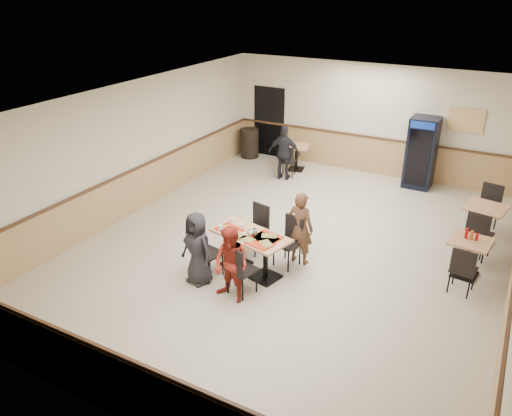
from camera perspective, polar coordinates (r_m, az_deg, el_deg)
The scene contains 20 objects.
ground at distance 10.26m, azimuth 4.19°, elevation -4.53°, with size 10.00×10.00×0.00m, color beige.
room_shell at distance 11.76m, azimuth 17.42°, elevation 1.46°, with size 10.00×10.00×10.00m.
main_table at distance 9.20m, azimuth -0.62°, elevation -4.46°, with size 1.58×1.04×0.78m.
main_chairs at distance 9.25m, azimuth -0.86°, elevation -4.48°, with size 1.64×1.95×0.99m.
diner_woman_left at distance 8.88m, azimuth -6.72°, elevation -4.62°, with size 0.67×0.43×1.36m, color black.
diner_woman_right at distance 8.35m, azimuth -2.86°, elevation -6.52°, with size 0.66×0.51×1.36m, color maroon.
diner_man_opposite at distance 9.45m, azimuth 5.09°, elevation -2.30°, with size 0.53×0.35×1.45m, color brown.
lone_diner at distance 13.47m, azimuth 3.26°, elevation 6.31°, with size 0.87×0.36×1.49m, color black.
tabletop_clutter at distance 9.01m, azimuth -0.64°, elevation -3.08°, with size 1.30×0.73×0.12m.
side_table_near at distance 9.88m, azimuth 23.13°, elevation -4.68°, with size 0.76×0.76×0.73m.
side_table_near_chair_south at distance 9.37m, azimuth 22.65°, elevation -6.39°, with size 0.43×0.43×0.93m, color black, non-canonical shape.
side_table_near_chair_north at distance 10.41m, azimuth 23.51°, elevation -3.36°, with size 0.43×0.43×0.93m, color black, non-canonical shape.
side_table_far at distance 11.19m, azimuth 24.56°, elevation -1.14°, with size 0.90×0.90×0.82m.
side_table_far_chair_south at distance 10.60m, azimuth 24.18°, elevation -2.64°, with size 0.48×0.48×1.04m, color black, non-canonical shape.
side_table_far_chair_north at distance 11.80m, azimuth 24.87°, elevation -0.02°, with size 0.48×0.48×1.04m, color black, non-canonical shape.
condiment_caddy at distance 9.78m, azimuth 23.31°, elevation -2.80°, with size 0.23×0.06×0.20m.
back_table at distance 14.26m, azimuth 4.65°, elevation 6.20°, with size 0.81×0.81×0.72m.
back_table_chair_lone at distance 13.77m, azimuth 3.66°, elevation 5.45°, with size 0.42×0.42×0.91m, color black, non-canonical shape.
pepsi_cooler at distance 13.59m, azimuth 18.36°, elevation 6.02°, with size 0.70×0.71×1.85m.
trash_bin at distance 15.30m, azimuth -0.74°, elevation 7.43°, with size 0.56×0.56×0.88m, color black.
Camera 1 is at (3.59, -8.19, 5.03)m, focal length 35.00 mm.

